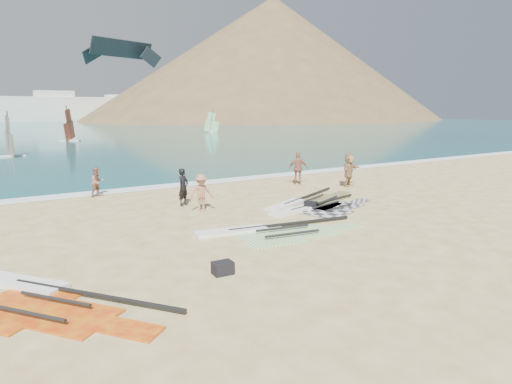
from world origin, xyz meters
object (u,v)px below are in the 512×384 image
rig_grey (318,209)px  gear_bag_near (223,268)px  rig_orange (308,202)px  person_wetsuit (183,187)px  beachgoer_left (97,182)px  rig_red (42,299)px  gear_bag_far (311,205)px  beachgoer_mid (201,193)px  beachgoer_right (349,170)px  beachgoer_back (298,168)px  rig_green (269,232)px

rig_grey → gear_bag_near: bearing=-161.6°
rig_orange → gear_bag_near: gear_bag_near is taller
person_wetsuit → beachgoer_left: person_wetsuit is taller
rig_red → gear_bag_near: bearing=41.6°
rig_red → gear_bag_far: 11.74m
beachgoer_mid → beachgoer_right: (9.63, 1.15, 0.14)m
rig_grey → beachgoer_left: size_ratio=3.91×
rig_orange → beachgoer_back: bearing=33.4°
beachgoer_left → beachgoer_right: beachgoer_right is taller
person_wetsuit → beachgoer_mid: (0.24, -1.44, -0.04)m
person_wetsuit → rig_red: bearing=-163.2°
rig_red → person_wetsuit: (6.54, 7.51, 0.80)m
rig_red → beachgoer_right: beachgoer_right is taller
rig_orange → gear_bag_near: (-7.41, -5.72, 0.12)m
person_wetsuit → beachgoer_right: bearing=-33.8°
beachgoer_mid → gear_bag_far: bearing=-17.9°
rig_red → rig_orange: bearing=74.4°
gear_bag_near → person_wetsuit: (2.25, 8.25, 0.68)m
rig_orange → beachgoer_left: beachgoer_left is taller
rig_red → person_wetsuit: bearing=100.2°
beachgoer_mid → beachgoer_right: beachgoer_right is taller
person_wetsuit → rig_grey: bearing=-71.5°
person_wetsuit → beachgoer_mid: person_wetsuit is taller
rig_orange → beachgoer_right: bearing=0.6°
rig_green → beachgoer_back: size_ratio=3.30×
rig_green → gear_bag_far: (3.60, 2.15, 0.11)m
beachgoer_mid → beachgoer_back: 8.16m
gear_bag_near → beachgoer_mid: bearing=69.9°
rig_orange → beachgoer_mid: size_ratio=3.70×
gear_bag_near → rig_orange: bearing=37.7°
rig_green → gear_bag_far: size_ratio=11.46×
rig_green → gear_bag_far: 4.19m
rig_grey → beachgoer_back: beachgoer_back is taller
rig_red → rig_green: bearing=64.9°
person_wetsuit → beachgoer_left: bearing=92.6°
rig_orange → beachgoer_left: 10.49m
beachgoer_left → gear_bag_near: bearing=-108.7°
rig_orange → beachgoer_left: size_ratio=4.02×
gear_bag_far → beachgoer_left: (-7.40, 7.72, 0.59)m
beachgoer_back → beachgoer_mid: bearing=56.7°
rig_red → beachgoer_back: beachgoer_back is taller
person_wetsuit → rig_green: bearing=-113.1°
rig_grey → person_wetsuit: size_ratio=3.44×
rig_red → beachgoer_left: 12.25m
rig_orange → person_wetsuit: size_ratio=3.54×
rig_grey → gear_bag_far: size_ratio=10.85×
rig_grey → person_wetsuit: (-4.69, 3.84, 0.80)m
gear_bag_far → beachgoer_left: size_ratio=0.36×
rig_red → beachgoer_back: 17.04m
rig_green → rig_orange: 5.31m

